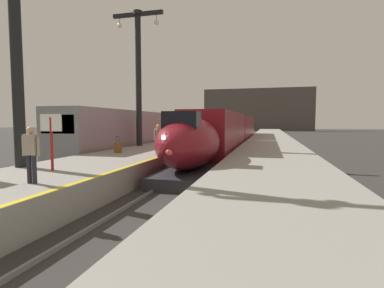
{
  "coord_description": "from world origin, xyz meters",
  "views": [
    {
      "loc": [
        3.79,
        0.57,
        2.88
      ],
      "look_at": [
        0.17,
        14.51,
        1.8
      ],
      "focal_mm": 27.67,
      "sensor_mm": 36.0,
      "label": 1
    }
  ],
  "objects_px": {
    "regional_train_adjacent": "(164,128)",
    "passenger_far_waiting": "(31,150)",
    "highspeed_train_main": "(229,131)",
    "station_column_far": "(138,67)",
    "passenger_near_edge": "(158,137)",
    "station_column_mid": "(15,30)",
    "departure_info_board": "(51,131)",
    "rolling_suitcase": "(118,148)"
  },
  "relations": [
    {
      "from": "rolling_suitcase",
      "to": "station_column_mid",
      "type": "bearing_deg",
      "value": -99.96
    },
    {
      "from": "regional_train_adjacent",
      "to": "passenger_near_edge",
      "type": "bearing_deg",
      "value": -71.12
    },
    {
      "from": "highspeed_train_main",
      "to": "rolling_suitcase",
      "type": "height_order",
      "value": "highspeed_train_main"
    },
    {
      "from": "highspeed_train_main",
      "to": "passenger_near_edge",
      "type": "bearing_deg",
      "value": -98.9
    },
    {
      "from": "highspeed_train_main",
      "to": "station_column_far",
      "type": "distance_m",
      "value": 11.44
    },
    {
      "from": "regional_train_adjacent",
      "to": "station_column_far",
      "type": "relative_size",
      "value": 3.61
    },
    {
      "from": "highspeed_train_main",
      "to": "station_column_mid",
      "type": "xyz_separation_m",
      "value": [
        -5.9,
        -19.65,
        4.52
      ]
    },
    {
      "from": "passenger_near_edge",
      "to": "regional_train_adjacent",
      "type": "bearing_deg",
      "value": 108.88
    },
    {
      "from": "regional_train_adjacent",
      "to": "departure_info_board",
      "type": "xyz_separation_m",
      "value": [
        4.02,
        -23.43,
        0.43
      ]
    },
    {
      "from": "station_column_far",
      "to": "passenger_far_waiting",
      "type": "relative_size",
      "value": 6.0
    },
    {
      "from": "rolling_suitcase",
      "to": "passenger_far_waiting",
      "type": "bearing_deg",
      "value": -77.81
    },
    {
      "from": "passenger_far_waiting",
      "to": "rolling_suitcase",
      "type": "relative_size",
      "value": 1.72
    },
    {
      "from": "station_column_far",
      "to": "passenger_near_edge",
      "type": "relative_size",
      "value": 6.0
    },
    {
      "from": "station_column_far",
      "to": "departure_info_board",
      "type": "height_order",
      "value": "station_column_far"
    },
    {
      "from": "highspeed_train_main",
      "to": "departure_info_board",
      "type": "height_order",
      "value": "highspeed_train_main"
    },
    {
      "from": "passenger_near_edge",
      "to": "rolling_suitcase",
      "type": "relative_size",
      "value": 1.72
    },
    {
      "from": "passenger_far_waiting",
      "to": "rolling_suitcase",
      "type": "bearing_deg",
      "value": 102.19
    },
    {
      "from": "passenger_near_edge",
      "to": "rolling_suitcase",
      "type": "xyz_separation_m",
      "value": [
        -2.66,
        0.29,
        -0.69
      ]
    },
    {
      "from": "passenger_near_edge",
      "to": "passenger_far_waiting",
      "type": "distance_m",
      "value": 8.31
    },
    {
      "from": "highspeed_train_main",
      "to": "passenger_near_edge",
      "type": "xyz_separation_m",
      "value": [
        -2.18,
        -13.92,
        0.11
      ]
    },
    {
      "from": "passenger_near_edge",
      "to": "passenger_far_waiting",
      "type": "xyz_separation_m",
      "value": [
        -0.81,
        -8.27,
        0.0
      ]
    },
    {
      "from": "passenger_near_edge",
      "to": "departure_info_board",
      "type": "relative_size",
      "value": 0.8
    },
    {
      "from": "departure_info_board",
      "to": "passenger_far_waiting",
      "type": "bearing_deg",
      "value": -63.24
    },
    {
      "from": "passenger_far_waiting",
      "to": "departure_info_board",
      "type": "height_order",
      "value": "departure_info_board"
    },
    {
      "from": "station_column_mid",
      "to": "passenger_far_waiting",
      "type": "xyz_separation_m",
      "value": [
        2.91,
        -2.54,
        -4.41
      ]
    },
    {
      "from": "passenger_near_edge",
      "to": "station_column_far",
      "type": "bearing_deg",
      "value": 123.66
    },
    {
      "from": "departure_info_board",
      "to": "rolling_suitcase",
      "type": "bearing_deg",
      "value": 96.79
    },
    {
      "from": "station_column_far",
      "to": "passenger_near_edge",
      "type": "bearing_deg",
      "value": -56.34
    },
    {
      "from": "station_column_mid",
      "to": "passenger_near_edge",
      "type": "bearing_deg",
      "value": 57.02
    },
    {
      "from": "passenger_near_edge",
      "to": "departure_info_board",
      "type": "distance_m",
      "value": 6.43
    },
    {
      "from": "station_column_mid",
      "to": "passenger_far_waiting",
      "type": "distance_m",
      "value": 5.87
    },
    {
      "from": "regional_train_adjacent",
      "to": "passenger_far_waiting",
      "type": "xyz_separation_m",
      "value": [
        5.11,
        -25.58,
        -0.09
      ]
    },
    {
      "from": "station_column_mid",
      "to": "passenger_far_waiting",
      "type": "relative_size",
      "value": 5.3
    },
    {
      "from": "station_column_far",
      "to": "rolling_suitcase",
      "type": "xyz_separation_m",
      "value": [
        1.06,
        -5.3,
        -5.72
      ]
    },
    {
      "from": "passenger_far_waiting",
      "to": "rolling_suitcase",
      "type": "xyz_separation_m",
      "value": [
        -1.85,
        8.56,
        -0.69
      ]
    },
    {
      "from": "station_column_mid",
      "to": "station_column_far",
      "type": "distance_m",
      "value": 11.33
    },
    {
      "from": "regional_train_adjacent",
      "to": "station_column_far",
      "type": "height_order",
      "value": "station_column_far"
    },
    {
      "from": "passenger_far_waiting",
      "to": "rolling_suitcase",
      "type": "height_order",
      "value": "passenger_far_waiting"
    },
    {
      "from": "station_column_mid",
      "to": "regional_train_adjacent",
      "type": "bearing_deg",
      "value": 95.46
    },
    {
      "from": "station_column_far",
      "to": "regional_train_adjacent",
      "type": "bearing_deg",
      "value": 100.63
    },
    {
      "from": "regional_train_adjacent",
      "to": "station_column_mid",
      "type": "bearing_deg",
      "value": -84.54
    },
    {
      "from": "highspeed_train_main",
      "to": "regional_train_adjacent",
      "type": "xyz_separation_m",
      "value": [
        -8.1,
        3.39,
        0.2
      ]
    }
  ]
}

